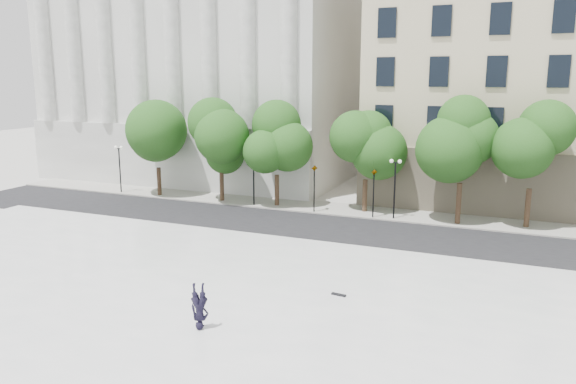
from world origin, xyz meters
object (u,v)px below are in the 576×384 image
object	(u,v)px
traffic_light_east	(374,170)
person_lying	(200,323)
traffic_light_west	(314,165)
skateboard	(339,295)

from	to	relation	value
traffic_light_east	person_lying	distance (m)	22.00
traffic_light_west	traffic_light_east	size ratio (longest dim) A/B	1.02
person_lying	skateboard	world-z (taller)	person_lying
traffic_light_east	skateboard	bearing A→B (deg)	-81.14
traffic_light_west	traffic_light_east	xyz separation A→B (m)	(4.64, 0.00, -0.07)
traffic_light_west	skateboard	world-z (taller)	traffic_light_west
traffic_light_west	traffic_light_east	distance (m)	4.64
traffic_light_west	person_lying	distance (m)	22.19
traffic_light_west	traffic_light_east	world-z (taller)	traffic_light_west
skateboard	traffic_light_west	bearing A→B (deg)	120.55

